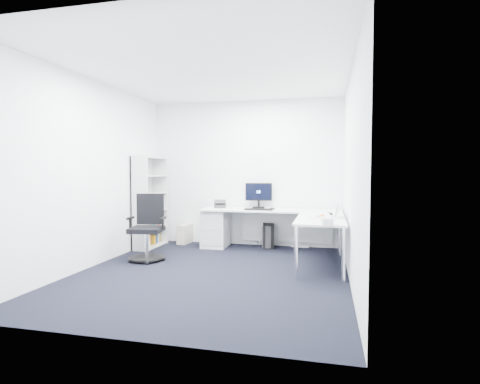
% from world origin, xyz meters
% --- Properties ---
extents(ground, '(4.20, 4.20, 0.00)m').
position_xyz_m(ground, '(0.00, 0.00, 0.00)').
color(ground, black).
extents(ceiling, '(4.20, 4.20, 0.00)m').
position_xyz_m(ceiling, '(0.00, 0.00, 2.70)').
color(ceiling, white).
extents(wall_back, '(3.60, 0.02, 2.70)m').
position_xyz_m(wall_back, '(0.00, 2.10, 1.35)').
color(wall_back, white).
rests_on(wall_back, ground).
extents(wall_front, '(3.60, 0.02, 2.70)m').
position_xyz_m(wall_front, '(0.00, -2.10, 1.35)').
color(wall_front, white).
rests_on(wall_front, ground).
extents(wall_left, '(0.02, 4.20, 2.70)m').
position_xyz_m(wall_left, '(-1.80, 0.00, 1.35)').
color(wall_left, white).
rests_on(wall_left, ground).
extents(wall_right, '(0.02, 4.20, 2.70)m').
position_xyz_m(wall_right, '(1.80, 0.00, 1.35)').
color(wall_right, white).
rests_on(wall_right, ground).
extents(l_desk, '(2.44, 1.37, 0.71)m').
position_xyz_m(l_desk, '(0.55, 1.40, 0.36)').
color(l_desk, silver).
rests_on(l_desk, ground).
extents(drawer_pedestal, '(0.43, 0.54, 0.67)m').
position_xyz_m(drawer_pedestal, '(-0.47, 1.75, 0.33)').
color(drawer_pedestal, silver).
rests_on(drawer_pedestal, ground).
extents(bookshelf, '(0.32, 0.82, 1.65)m').
position_xyz_m(bookshelf, '(-1.62, 1.45, 0.82)').
color(bookshelf, '#BABCBC').
rests_on(bookshelf, ground).
extents(task_chair, '(0.67, 0.67, 1.03)m').
position_xyz_m(task_chair, '(-1.20, 0.47, 0.51)').
color(task_chair, black).
rests_on(task_chair, ground).
extents(black_pc_tower, '(0.27, 0.47, 0.43)m').
position_xyz_m(black_pc_tower, '(0.48, 1.94, 0.22)').
color(black_pc_tower, black).
rests_on(black_pc_tower, ground).
extents(beige_pc_tower, '(0.21, 0.40, 0.36)m').
position_xyz_m(beige_pc_tower, '(-1.14, 1.93, 0.18)').
color(beige_pc_tower, '#B7B29C').
rests_on(beige_pc_tower, ground).
extents(power_strip, '(0.32, 0.10, 0.04)m').
position_xyz_m(power_strip, '(1.04, 2.04, 0.02)').
color(power_strip, silver).
rests_on(power_strip, ground).
extents(monitor, '(0.51, 0.22, 0.47)m').
position_xyz_m(monitor, '(0.29, 1.96, 0.95)').
color(monitor, black).
rests_on(monitor, l_desk).
extents(black_keyboard, '(0.49, 0.18, 0.02)m').
position_xyz_m(black_keyboard, '(0.36, 1.58, 0.72)').
color(black_keyboard, black).
rests_on(black_keyboard, l_desk).
extents(mouse, '(0.08, 0.11, 0.03)m').
position_xyz_m(mouse, '(0.58, 1.65, 0.73)').
color(mouse, black).
rests_on(mouse, l_desk).
extents(desk_phone, '(0.24, 0.24, 0.14)m').
position_xyz_m(desk_phone, '(-0.41, 1.83, 0.78)').
color(desk_phone, '#28282B').
rests_on(desk_phone, l_desk).
extents(laptop, '(0.35, 0.34, 0.22)m').
position_xyz_m(laptop, '(1.49, 0.79, 0.82)').
color(laptop, silver).
rests_on(laptop, l_desk).
extents(white_keyboard, '(0.12, 0.41, 0.01)m').
position_xyz_m(white_keyboard, '(1.30, 0.78, 0.72)').
color(white_keyboard, silver).
rests_on(white_keyboard, l_desk).
extents(headphones, '(0.16, 0.20, 0.05)m').
position_xyz_m(headphones, '(1.54, 1.18, 0.74)').
color(headphones, black).
rests_on(headphones, l_desk).
extents(orange_fruit, '(0.08, 0.08, 0.08)m').
position_xyz_m(orange_fruit, '(1.46, 0.41, 0.75)').
color(orange_fruit, orange).
rests_on(orange_fruit, l_desk).
extents(tissue_box, '(0.18, 0.27, 0.09)m').
position_xyz_m(tissue_box, '(1.51, -0.01, 0.76)').
color(tissue_box, silver).
rests_on(tissue_box, l_desk).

